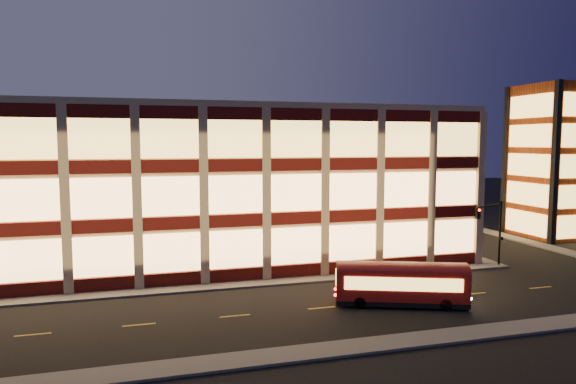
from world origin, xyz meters
name	(u,v)px	position (x,y,z in m)	size (l,w,h in m)	color
ground	(247,288)	(0.00, 0.00, 0.00)	(200.00, 200.00, 0.00)	black
sidewalk_office_south	(207,287)	(-3.00, 1.00, 0.07)	(54.00, 2.00, 0.15)	#514F4C
sidewalk_office_east	(406,235)	(23.00, 17.00, 0.07)	(2.00, 30.00, 0.15)	#514F4C
sidewalk_tower_west	(484,231)	(34.00, 17.00, 0.07)	(2.00, 30.00, 0.15)	#514F4C
sidewalk_near	(295,354)	(0.00, -13.00, 0.07)	(100.00, 2.00, 0.15)	#514F4C
office_building	(188,180)	(-2.91, 16.91, 7.25)	(50.45, 30.45, 14.50)	tan
stair_tower	(557,161)	(39.95, 11.95, 8.99)	(8.60, 8.60, 18.00)	#8C3814
traffic_signal_far	(492,223)	(22.21, 0.24, 4.11)	(3.79, 1.87, 6.00)	black
trolley_bus	(401,281)	(9.48, -6.88, 1.68)	(9.14, 5.28, 3.02)	#970C08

